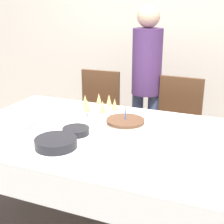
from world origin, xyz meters
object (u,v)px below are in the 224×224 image
Objects in this scene: birthday_cake at (125,129)px; champagne_tray at (100,110)px; dining_chair_far_left at (97,115)px; dining_chair_far_right at (176,126)px; person_standing at (147,75)px; plate_stack_main at (56,143)px; plate_stack_dessert at (76,131)px.

birthday_cake reaches higher than champagne_tray.
birthday_cake is at bearing -55.91° from dining_chair_far_left.
dining_chair_far_left reaches higher than champagne_tray.
dining_chair_far_right is 4.06× the size of birthday_cake.
dining_chair_far_left is 0.64m from person_standing.
dining_chair_far_right is 2.75× the size of champagne_tray.
plate_stack_main is at bearing -95.85° from champagne_tray.
dining_chair_far_right is 0.89m from champagne_tray.
plate_stack_main is at bearing -76.02° from dining_chair_far_left.
dining_chair_far_right is at bearing 58.31° from champagne_tray.
birthday_cake is 1.35× the size of plate_stack_dessert.
champagne_tray reaches higher than plate_stack_dessert.
birthday_cake is at bearing -99.05° from dining_chair_far_right.
dining_chair_far_left is 1.00× the size of dining_chair_far_right.
person_standing reaches higher than birthday_cake.
champagne_tray is at bearing 82.08° from plate_stack_dessert.
plate_stack_main is 0.16× the size of person_standing.
birthday_cake reaches higher than dining_chair_far_left.
person_standing is at bearing 83.73° from plate_stack_main.
plate_stack_main is (0.31, -1.23, 0.27)m from dining_chair_far_left.
birthday_cake is at bearing -40.69° from champagne_tray.
dining_chair_far_right reaches higher than champagne_tray.
dining_chair_far_left is 1.19m from birthday_cake.
dining_chair_far_right is at bearing -24.79° from person_standing.
dining_chair_far_right reaches higher than plate_stack_dessert.
champagne_tray is at bearing 84.15° from plate_stack_main.
person_standing reaches higher than dining_chair_far_left.
plate_stack_main is 1.43× the size of plate_stack_dessert.
birthday_cake is 0.68× the size of champagne_tray.
dining_chair_far_right is 1.35m from plate_stack_main.
plate_stack_main is 1.40m from person_standing.
champagne_tray is at bearing -63.05° from dining_chair_far_left.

